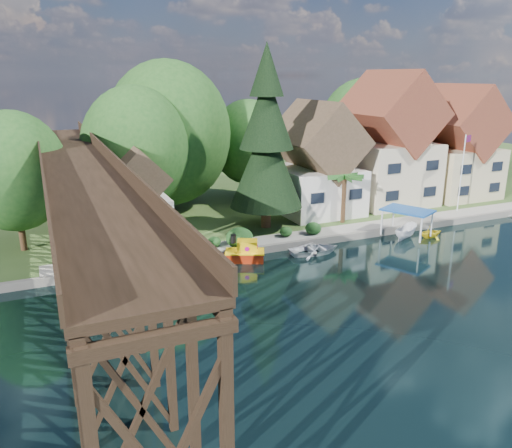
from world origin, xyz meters
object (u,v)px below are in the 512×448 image
(palm_tree, at_px, (345,178))
(boat_white_a, at_px, (315,248))
(house_right, at_px, (455,149))
(house_center, at_px, (388,148))
(house_left, at_px, (316,166))
(shed, at_px, (137,200))
(boat_canopy, at_px, (406,226))
(flagpole, at_px, (463,165))
(conifer, at_px, (266,142))
(boat_yellow, at_px, (431,231))
(tugboat, at_px, (245,253))
(trestle_bridge, at_px, (83,216))

(palm_tree, xyz_separation_m, boat_white_a, (-6.02, -5.23, -4.29))
(house_right, bearing_deg, house_center, 176.82)
(house_left, height_order, shed, house_left)
(boat_canopy, bearing_deg, flagpole, 21.10)
(house_left, relative_size, house_right, 0.88)
(conifer, xyz_separation_m, boat_white_a, (1.24, -6.74, -7.78))
(house_left, xyz_separation_m, house_center, (9.00, 0.50, 1.28))
(house_center, relative_size, boat_white_a, 3.33)
(palm_tree, height_order, boat_yellow, palm_tree)
(palm_tree, distance_m, boat_white_a, 9.06)
(shed, bearing_deg, house_left, 4.77)
(conifer, distance_m, boat_yellow, 16.49)
(shed, distance_m, palm_tree, 18.71)
(shed, bearing_deg, boat_yellow, -20.06)
(boat_yellow, bearing_deg, conifer, 63.95)
(house_right, bearing_deg, flagpole, -128.21)
(shed, bearing_deg, palm_tree, -9.19)
(boat_canopy, bearing_deg, boat_white_a, -178.67)
(boat_canopy, bearing_deg, tugboat, 178.14)
(trestle_bridge, height_order, house_left, house_left)
(conifer, bearing_deg, house_center, 12.39)
(tugboat, distance_m, boat_yellow, 17.27)
(conifer, height_order, boat_yellow, conifer)
(house_left, bearing_deg, conifer, -156.42)
(shed, height_order, conifer, conifer)
(tugboat, bearing_deg, trestle_bridge, -171.14)
(house_center, bearing_deg, boat_white_a, -144.97)
(trestle_bridge, relative_size, boat_white_a, 10.58)
(house_left, distance_m, conifer, 8.04)
(conifer, bearing_deg, boat_canopy, -31.75)
(house_center, xyz_separation_m, boat_yellow, (-3.11, -10.73, -5.82))
(palm_tree, bearing_deg, boat_yellow, -46.52)
(house_left, relative_size, shed, 1.40)
(house_right, relative_size, palm_tree, 2.57)
(house_right, xyz_separation_m, palm_tree, (-17.55, -4.48, -1.05))
(tugboat, bearing_deg, conifer, 53.18)
(boat_white_a, bearing_deg, boat_yellow, -88.75)
(palm_tree, xyz_separation_m, tugboat, (-11.78, -4.53, -4.07))
(trestle_bridge, distance_m, boat_white_a, 18.14)
(flagpole, relative_size, boat_canopy, 1.58)
(house_left, height_order, boat_canopy, house_left)
(house_left, distance_m, boat_white_a, 12.15)
(trestle_bridge, xyz_separation_m, boat_white_a, (17.43, 1.11, -4.92))
(conifer, bearing_deg, trestle_bridge, -154.12)
(flagpole, bearing_deg, trestle_bridge, -172.05)
(shed, height_order, palm_tree, shed)
(house_center, height_order, conifer, conifer)
(shed, xyz_separation_m, flagpole, (31.49, -4.23, 1.43))
(house_left, distance_m, boat_yellow, 12.65)
(house_left, xyz_separation_m, house_right, (18.00, 0.00, 0.64))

